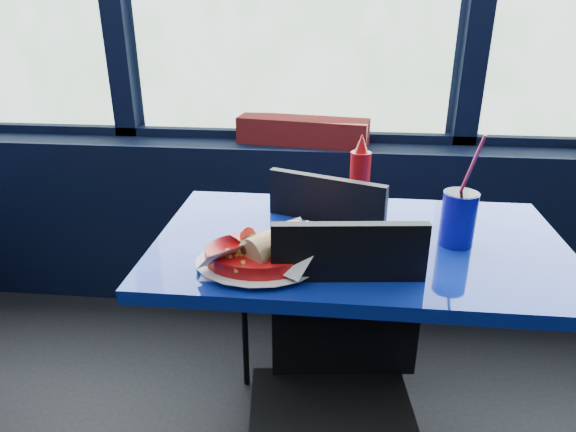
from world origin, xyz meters
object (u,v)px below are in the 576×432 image
Objects in this scene: chair_near_front at (338,381)px; food_basket at (260,254)px; soda_cup at (458,217)px; planter_box at (303,131)px; near_table at (356,293)px; ketchup_bottle at (360,175)px; chair_near_back at (313,268)px.

food_basket is (-0.22, 0.16, 0.27)m from chair_near_front.
chair_near_front is 0.57m from soda_cup.
planter_box is at bearing 63.64° from food_basket.
chair_near_front is at bearing -132.34° from soda_cup.
near_table is 0.39m from ketchup_bottle.
planter_box is 0.65m from ketchup_bottle.
planter_box is 1.00m from soda_cup.
near_table is 0.40m from food_basket.
planter_box is (-0.19, 1.21, 0.34)m from chair_near_front.
food_basket is (-0.27, -0.19, 0.22)m from near_table.
food_basket reaches higher than near_table.
ketchup_bottle is at bearing -147.37° from chair_near_back.
soda_cup is (0.27, -0.26, -0.03)m from ketchup_bottle.
planter_box is 1.58× the size of food_basket.
soda_cup is at bearing -42.95° from ketchup_bottle.
near_table is 0.94m from planter_box.
soda_cup reaches higher than planter_box.
ketchup_bottle reaches higher than near_table.
near_table is 2.07× the size of planter_box.
chair_near_back is at bearing 49.25° from food_basket.
chair_near_front is 0.38m from food_basket.
soda_cup is (0.32, 0.36, 0.31)m from chair_near_front.
chair_near_front is 0.70m from ketchup_bottle.
chair_near_front is 0.59m from chair_near_back.
soda_cup reaches higher than chair_near_back.
ketchup_bottle is at bearing 89.70° from near_table.
planter_box is 2.28× the size of ketchup_bottle.
planter_box reaches higher than near_table.
planter_box is at bearing 111.52° from ketchup_bottle.
planter_box reaches higher than food_basket.
chair_near_back is (-0.15, 0.23, -0.05)m from near_table.
chair_near_back is 0.52m from food_basket.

